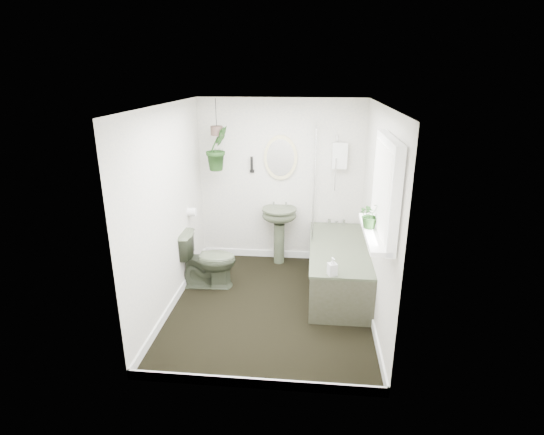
{
  "coord_description": "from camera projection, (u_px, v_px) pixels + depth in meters",
  "views": [
    {
      "loc": [
        0.45,
        -4.38,
        2.62
      ],
      "look_at": [
        0.0,
        0.15,
        1.05
      ],
      "focal_mm": 28.0,
      "sensor_mm": 36.0,
      "label": 1
    }
  ],
  "objects": [
    {
      "name": "skirting",
      "position": [
        271.0,
        302.0,
        5.0
      ],
      "size": [
        2.3,
        2.8,
        0.1
      ],
      "primitive_type": "cube",
      "color": "white",
      "rests_on": "floor"
    },
    {
      "name": "toilet_roll_holder",
      "position": [
        192.0,
        212.0,
        5.49
      ],
      "size": [
        0.11,
        0.11,
        0.11
      ],
      "primitive_type": "cylinder",
      "rotation": [
        0.0,
        1.57,
        0.0
      ],
      "color": "white",
      "rests_on": "wall_left"
    },
    {
      "name": "wall_front",
      "position": [
        252.0,
        270.0,
        3.32
      ],
      "size": [
        2.3,
        0.02,
        2.3
      ],
      "primitive_type": "cube",
      "color": "#ECE4CB",
      "rests_on": "ground"
    },
    {
      "name": "pedestal_sink",
      "position": [
        279.0,
        235.0,
        6.03
      ],
      "size": [
        0.55,
        0.49,
        0.82
      ],
      "primitive_type": null,
      "rotation": [
        0.0,
        0.0,
        0.18
      ],
      "color": "#424A36",
      "rests_on": "floor"
    },
    {
      "name": "toilet",
      "position": [
        208.0,
        259.0,
        5.38
      ],
      "size": [
        0.73,
        0.44,
        0.73
      ],
      "primitive_type": "imported",
      "rotation": [
        0.0,
        0.0,
        1.62
      ],
      "color": "#424A36",
      "rests_on": "floor"
    },
    {
      "name": "wall_right",
      "position": [
        378.0,
        217.0,
        4.54
      ],
      "size": [
        0.02,
        2.8,
        2.3
      ],
      "primitive_type": "cube",
      "color": "#ECE4CB",
      "rests_on": "ground"
    },
    {
      "name": "bathtub",
      "position": [
        338.0,
        268.0,
        5.32
      ],
      "size": [
        0.72,
        1.72,
        0.58
      ],
      "primitive_type": null,
      "color": "#424A36",
      "rests_on": "floor"
    },
    {
      "name": "window_blinds",
      "position": [
        381.0,
        188.0,
        3.73
      ],
      "size": [
        0.01,
        0.86,
        0.76
      ],
      "primitive_type": "cube",
      "color": "white",
      "rests_on": "wall_right"
    },
    {
      "name": "oval_mirror",
      "position": [
        280.0,
        158.0,
        5.82
      ],
      "size": [
        0.46,
        0.03,
        0.62
      ],
      "primitive_type": "ellipsoid",
      "color": "beige",
      "rests_on": "wall_back"
    },
    {
      "name": "ceiling",
      "position": [
        271.0,
        104.0,
        4.27
      ],
      "size": [
        2.3,
        2.8,
        0.02
      ],
      "primitive_type": "cube",
      "color": "white",
      "rests_on": "ground"
    },
    {
      "name": "sill_plant",
      "position": [
        371.0,
        215.0,
        3.9
      ],
      "size": [
        0.28,
        0.26,
        0.25
      ],
      "primitive_type": "imported",
      "rotation": [
        0.0,
        0.0,
        0.32
      ],
      "color": "black",
      "rests_on": "window_sill"
    },
    {
      "name": "hanging_pot",
      "position": [
        217.0,
        131.0,
        5.51
      ],
      "size": [
        0.16,
        0.16,
        0.12
      ],
      "primitive_type": "cylinder",
      "color": "#47342D",
      "rests_on": "ceiling"
    },
    {
      "name": "shower_box",
      "position": [
        340.0,
        156.0,
        5.7
      ],
      "size": [
        0.2,
        0.1,
        0.35
      ],
      "primitive_type": "cube",
      "color": "white",
      "rests_on": "wall_back"
    },
    {
      "name": "wall_back",
      "position": [
        281.0,
        182.0,
        5.97
      ],
      "size": [
        2.3,
        0.02,
        2.3
      ],
      "primitive_type": "cube",
      "color": "#ECE4CB",
      "rests_on": "ground"
    },
    {
      "name": "bath_screen",
      "position": [
        314.0,
        181.0,
        5.49
      ],
      "size": [
        0.04,
        0.72,
        1.4
      ],
      "primitive_type": null,
      "color": "silver",
      "rests_on": "bathtub"
    },
    {
      "name": "soap_bottle",
      "position": [
        332.0,
        266.0,
        4.46
      ],
      "size": [
        0.12,
        0.12,
        0.2
      ],
      "primitive_type": "imported",
      "rotation": [
        0.0,
        0.0,
        0.38
      ],
      "color": "#302523",
      "rests_on": "bathtub"
    },
    {
      "name": "hanging_plant",
      "position": [
        217.0,
        148.0,
        5.59
      ],
      "size": [
        0.41,
        0.41,
        0.58
      ],
      "primitive_type": "imported",
      "rotation": [
        0.0,
        0.0,
        0.84
      ],
      "color": "black",
      "rests_on": "ceiling"
    },
    {
      "name": "window_sill",
      "position": [
        374.0,
        233.0,
        3.87
      ],
      "size": [
        0.18,
        1.0,
        0.04
      ],
      "primitive_type": "cube",
      "color": "white",
      "rests_on": "wall_right"
    },
    {
      "name": "window_recess",
      "position": [
        386.0,
        188.0,
        3.72
      ],
      "size": [
        0.08,
        1.0,
        0.9
      ],
      "primitive_type": "cube",
      "color": "white",
      "rests_on": "wall_right"
    },
    {
      "name": "wall_left",
      "position": [
        168.0,
        210.0,
        4.75
      ],
      "size": [
        0.02,
        2.8,
        2.3
      ],
      "primitive_type": "cube",
      "color": "#ECE4CB",
      "rests_on": "ground"
    },
    {
      "name": "wall_sconce",
      "position": [
        252.0,
        164.0,
        5.88
      ],
      "size": [
        0.04,
        0.04,
        0.22
      ],
      "primitive_type": "cylinder",
      "color": "black",
      "rests_on": "wall_back"
    },
    {
      "name": "floor",
      "position": [
        271.0,
        306.0,
        5.02
      ],
      "size": [
        2.3,
        2.8,
        0.02
      ],
      "primitive_type": "cube",
      "color": "black",
      "rests_on": "ground"
    }
  ]
}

